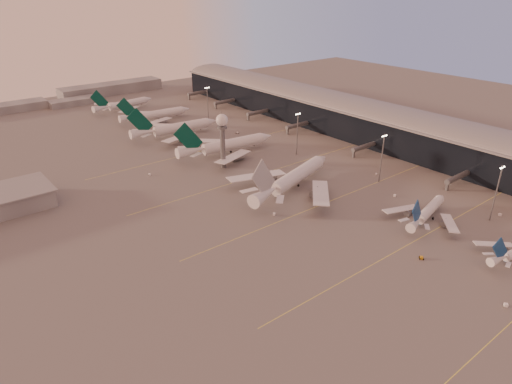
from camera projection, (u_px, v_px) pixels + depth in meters
ground at (409, 270)px, 159.64m from camera, size 700.00×700.00×0.00m
taxiway_markings at (344, 194)px, 216.28m from camera, size 180.00×185.25×0.02m
terminal at (362, 120)px, 294.37m from camera, size 57.00×362.00×23.04m
radar_tower at (222, 130)px, 238.54m from camera, size 6.40×6.40×31.10m
mast_a at (497, 191)px, 186.81m from camera, size 3.60×0.56×25.00m
mast_b at (382, 156)px, 224.01m from camera, size 3.60×0.56×25.00m
mast_c at (297, 132)px, 260.07m from camera, size 3.60×0.56×25.00m
mast_d at (208, 103)px, 322.58m from camera, size 3.60×0.56×25.00m
distant_horizon at (83, 94)px, 389.45m from camera, size 165.00×37.50×9.00m
narrowbody_mid at (427, 213)px, 191.73m from camera, size 39.69×31.32×15.74m
widebody_white at (293, 181)px, 220.07m from camera, size 67.13×53.00×24.35m
greentail_a at (227, 147)px, 264.81m from camera, size 63.59×51.13×23.11m
greentail_b at (176, 130)px, 295.93m from camera, size 61.31×49.35×22.27m
greentail_c at (156, 116)px, 328.44m from camera, size 54.92×44.26×19.94m
greentail_d at (124, 106)px, 355.68m from camera, size 52.59×42.18×19.18m
gsv_truck_a at (506, 303)px, 141.51m from camera, size 5.80×5.38×2.36m
gsv_catering_a at (501, 211)px, 195.38m from camera, size 5.76×3.88×4.35m
gsv_tug_mid at (421, 258)px, 165.58m from camera, size 4.04×4.17×1.04m
gsv_truck_b at (395, 194)px, 213.66m from camera, size 5.95×3.67×2.26m
gsv_truck_c at (274, 212)px, 196.52m from camera, size 5.90×5.96×2.49m
gsv_catering_b at (377, 172)px, 237.05m from camera, size 4.77×3.45×3.58m
gsv_tug_far at (266, 168)px, 244.86m from camera, size 4.02×4.09×1.02m
gsv_truck_d at (149, 173)px, 237.01m from camera, size 3.14×5.37×2.04m
gsv_tug_hangar at (237, 133)px, 301.58m from camera, size 3.99×2.82×1.04m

